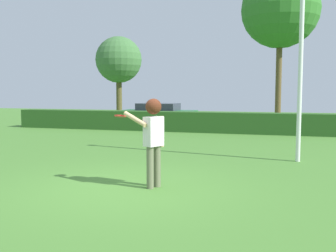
# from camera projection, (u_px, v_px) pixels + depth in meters

# --- Properties ---
(ground_plane) EXTENTS (60.00, 60.00, 0.00)m
(ground_plane) POSITION_uv_depth(u_px,v_px,m) (123.00, 188.00, 7.68)
(ground_plane) COLOR #477C2F
(person) EXTENTS (0.83, 0.52, 1.78)m
(person) POSITION_uv_depth(u_px,v_px,m) (153.00, 132.00, 7.63)
(person) COLOR #686B4F
(person) RESTS_ON ground
(frisbee) EXTENTS (0.24, 0.24, 0.07)m
(frisbee) POSITION_uv_depth(u_px,v_px,m) (120.00, 116.00, 7.96)
(frisbee) COLOR red
(lamppost) EXTENTS (0.24, 0.24, 6.08)m
(lamppost) POSITION_uv_depth(u_px,v_px,m) (301.00, 37.00, 10.30)
(lamppost) COLOR silver
(lamppost) RESTS_ON ground
(hedge_row) EXTENTS (20.71, 0.90, 0.94)m
(hedge_row) POSITION_uv_depth(u_px,v_px,m) (216.00, 122.00, 18.05)
(hedge_row) COLOR #28531E
(hedge_row) RESTS_ON ground
(parked_car_green) EXTENTS (4.23, 1.86, 1.25)m
(parked_car_green) POSITION_uv_depth(u_px,v_px,m) (158.00, 113.00, 21.83)
(parked_car_green) COLOR #1E6633
(parked_car_green) RESTS_ON ground
(maple_tree) EXTENTS (4.33, 4.33, 8.65)m
(maple_tree) POSITION_uv_depth(u_px,v_px,m) (280.00, 9.00, 21.50)
(maple_tree) COLOR brown
(maple_tree) RESTS_ON ground
(willow_tree) EXTENTS (3.56, 3.56, 6.13)m
(willow_tree) POSITION_uv_depth(u_px,v_px,m) (119.00, 60.00, 29.80)
(willow_tree) COLOR brown
(willow_tree) RESTS_ON ground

